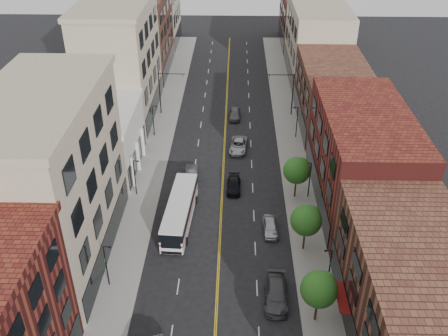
# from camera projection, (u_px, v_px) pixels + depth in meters

# --- Properties ---
(sidewalk_left) EXTENTS (4.00, 110.00, 0.15)m
(sidewalk_left) POSITION_uv_depth(u_px,v_px,m) (156.00, 152.00, 73.55)
(sidewalk_left) COLOR gray
(sidewalk_left) RESTS_ON ground
(sidewalk_right) EXTENTS (4.00, 110.00, 0.15)m
(sidewalk_right) POSITION_uv_depth(u_px,v_px,m) (292.00, 153.00, 73.13)
(sidewalk_right) COLOR gray
(sidewalk_right) RESTS_ON ground
(bldg_l_tanoffice) EXTENTS (10.00, 22.00, 18.00)m
(bldg_l_tanoffice) POSITION_uv_depth(u_px,v_px,m) (51.00, 184.00, 50.32)
(bldg_l_tanoffice) COLOR tan
(bldg_l_tanoffice) RESTS_ON ground
(bldg_l_white) EXTENTS (10.00, 14.00, 8.00)m
(bldg_l_white) POSITION_uv_depth(u_px,v_px,m) (99.00, 141.00, 68.23)
(bldg_l_white) COLOR silver
(bldg_l_white) RESTS_ON ground
(bldg_l_far_a) EXTENTS (10.00, 20.00, 18.00)m
(bldg_l_far_a) POSITION_uv_depth(u_px,v_px,m) (120.00, 62.00, 79.99)
(bldg_l_far_a) COLOR tan
(bldg_l_far_a) RESTS_ON ground
(bldg_l_far_b) EXTENTS (10.00, 20.00, 15.00)m
(bldg_l_far_b) POSITION_uv_depth(u_px,v_px,m) (142.00, 34.00, 97.74)
(bldg_l_far_b) COLOR brown
(bldg_l_far_b) RESTS_ON ground
(bldg_r_near) EXTENTS (10.00, 26.00, 10.00)m
(bldg_r_near) POSITION_uv_depth(u_px,v_px,m) (421.00, 319.00, 40.70)
(bldg_r_near) COLOR brown
(bldg_r_near) RESTS_ON ground
(bldg_r_mid) EXTENTS (10.00, 22.00, 12.00)m
(bldg_r_mid) POSITION_uv_depth(u_px,v_px,m) (362.00, 158.00, 60.52)
(bldg_r_mid) COLOR #581A17
(bldg_r_mid) RESTS_ON ground
(bldg_r_far_a) EXTENTS (10.00, 20.00, 10.00)m
(bldg_r_far_a) POSITION_uv_depth(u_px,v_px,m) (333.00, 95.00, 78.85)
(bldg_r_far_a) COLOR brown
(bldg_r_far_a) RESTS_ON ground
(bldg_r_far_b) EXTENTS (10.00, 22.00, 14.00)m
(bldg_r_far_b) POSITION_uv_depth(u_px,v_px,m) (317.00, 41.00, 95.59)
(bldg_r_far_b) COLOR tan
(bldg_r_far_b) RESTS_ON ground
(bldg_r_far_c) EXTENTS (10.00, 18.00, 11.00)m
(bldg_r_far_c) POSITION_uv_depth(u_px,v_px,m) (304.00, 20.00, 113.34)
(bldg_r_far_c) COLOR brown
(bldg_r_far_c) RESTS_ON ground
(tree_r_1) EXTENTS (3.40, 3.40, 5.59)m
(tree_r_1) POSITION_uv_depth(u_px,v_px,m) (320.00, 288.00, 44.78)
(tree_r_1) COLOR black
(tree_r_1) RESTS_ON sidewalk_right
(tree_r_2) EXTENTS (3.40, 3.40, 5.59)m
(tree_r_2) POSITION_uv_depth(u_px,v_px,m) (307.00, 219.00, 53.25)
(tree_r_2) COLOR black
(tree_r_2) RESTS_ON sidewalk_right
(tree_r_3) EXTENTS (3.40, 3.40, 5.59)m
(tree_r_3) POSITION_uv_depth(u_px,v_px,m) (298.00, 170.00, 61.73)
(tree_r_3) COLOR black
(tree_r_3) RESTS_ON sidewalk_right
(lamp_l_1) EXTENTS (0.81, 0.55, 5.05)m
(lamp_l_1) POSITION_uv_depth(u_px,v_px,m) (106.00, 264.00, 49.15)
(lamp_l_1) COLOR black
(lamp_l_1) RESTS_ON sidewalk_left
(lamp_l_2) EXTENTS (0.81, 0.55, 5.05)m
(lamp_l_2) POSITION_uv_depth(u_px,v_px,m) (135.00, 176.00, 62.71)
(lamp_l_2) COLOR black
(lamp_l_2) RESTS_ON sidewalk_left
(lamp_l_3) EXTENTS (0.81, 0.55, 5.05)m
(lamp_l_3) POSITION_uv_depth(u_px,v_px,m) (153.00, 119.00, 76.27)
(lamp_l_3) COLOR black
(lamp_l_3) RESTS_ON sidewalk_left
(lamp_r_1) EXTENTS (0.81, 0.55, 5.05)m
(lamp_r_1) POSITION_uv_depth(u_px,v_px,m) (329.00, 267.00, 48.69)
(lamp_r_1) COLOR black
(lamp_r_1) RESTS_ON sidewalk_right
(lamp_r_2) EXTENTS (0.81, 0.55, 5.05)m
(lamp_r_2) POSITION_uv_depth(u_px,v_px,m) (309.00, 178.00, 62.25)
(lamp_r_2) COLOR black
(lamp_r_2) RESTS_ON sidewalk_right
(lamp_r_3) EXTENTS (0.81, 0.55, 5.05)m
(lamp_r_3) POSITION_uv_depth(u_px,v_px,m) (297.00, 120.00, 75.81)
(lamp_r_3) COLOR black
(lamp_r_3) RESTS_ON sidewalk_right
(signal_mast_left) EXTENTS (4.49, 0.18, 7.20)m
(signal_mast_left) POSITION_uv_depth(u_px,v_px,m) (164.00, 88.00, 82.15)
(signal_mast_left) COLOR black
(signal_mast_left) RESTS_ON sidewalk_left
(signal_mast_right) EXTENTS (4.49, 0.18, 7.20)m
(signal_mast_right) POSITION_uv_depth(u_px,v_px,m) (289.00, 89.00, 81.72)
(signal_mast_right) COLOR black
(signal_mast_right) RESTS_ON sidewalk_right
(city_bus) EXTENTS (3.47, 12.15, 3.09)m
(city_bus) POSITION_uv_depth(u_px,v_px,m) (180.00, 210.00, 58.55)
(city_bus) COLOR silver
(city_bus) RESTS_ON ground
(car_parked_mid) EXTENTS (2.52, 5.63, 1.60)m
(car_parked_mid) POSITION_uv_depth(u_px,v_px,m) (276.00, 294.00, 48.64)
(car_parked_mid) COLOR #424145
(car_parked_mid) RESTS_ON ground
(car_parked_far) EXTENTS (1.81, 4.19, 1.41)m
(car_parked_far) POSITION_uv_depth(u_px,v_px,m) (270.00, 227.00, 57.63)
(car_parked_far) COLOR #AEB0B6
(car_parked_far) RESTS_ON ground
(car_lane_behind) EXTENTS (1.76, 4.53, 1.47)m
(car_lane_behind) POSITION_uv_depth(u_px,v_px,m) (191.00, 173.00, 67.44)
(car_lane_behind) COLOR #45464A
(car_lane_behind) RESTS_ON ground
(car_lane_a) EXTENTS (1.85, 4.42, 1.28)m
(car_lane_a) POSITION_uv_depth(u_px,v_px,m) (234.00, 185.00, 65.03)
(car_lane_a) COLOR black
(car_lane_a) RESTS_ON ground
(car_lane_b) EXTENTS (2.97, 5.52, 1.47)m
(car_lane_b) POSITION_uv_depth(u_px,v_px,m) (239.00, 145.00, 73.85)
(car_lane_b) COLOR #ABAEB3
(car_lane_b) RESTS_ON ground
(car_lane_c) EXTENTS (1.92, 4.52, 1.52)m
(car_lane_c) POSITION_uv_depth(u_px,v_px,m) (235.00, 114.00, 82.80)
(car_lane_c) COLOR #56565B
(car_lane_c) RESTS_ON ground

